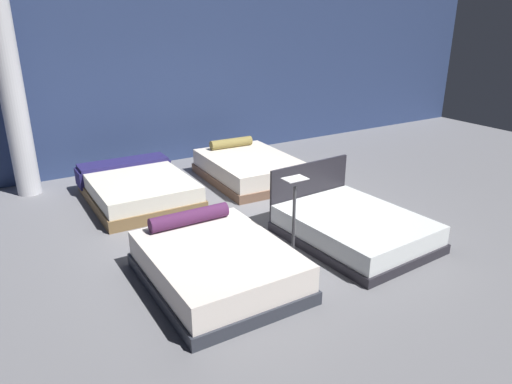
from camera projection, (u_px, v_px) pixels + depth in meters
ground_plane at (244, 225)px, 6.99m from camera, size 18.00×18.00×0.02m
showroom_back_wall at (151, 78)px, 9.29m from camera, size 18.00×0.06×3.50m
bed_0 at (217, 264)px, 5.42m from camera, size 1.53×1.94×0.65m
bed_1 at (353, 227)px, 6.45m from camera, size 1.64×2.04×0.89m
bed_2 at (138, 188)px, 7.85m from camera, size 1.62×2.14×0.48m
bed_3 at (249, 168)px, 8.82m from camera, size 1.59×2.13×0.63m
price_sign at (294, 229)px, 5.85m from camera, size 0.28×0.24×1.10m
support_pillar at (12, 92)px, 7.61m from camera, size 0.39×0.39×3.50m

